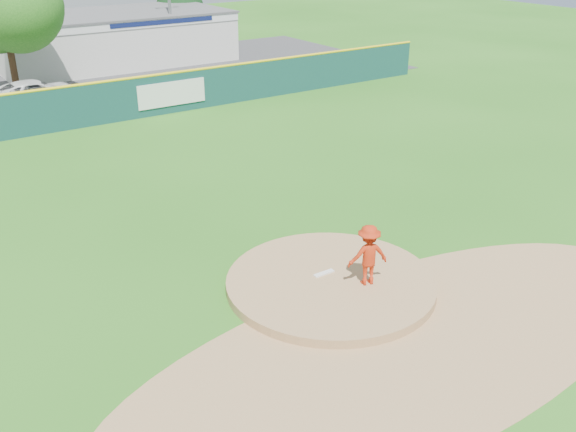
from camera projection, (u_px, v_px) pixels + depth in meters
ground at (331, 287)px, 16.90m from camera, size 120.00×120.00×0.00m
pitchers_mound at (331, 287)px, 16.90m from camera, size 5.50×5.50×0.50m
pitching_rubber at (324, 273)px, 17.02m from camera, size 0.60×0.15×0.04m
infield_dirt_arc at (411, 343)px, 14.65m from camera, size 15.40×15.40×0.01m
parking_lot at (46, 88)px, 37.21m from camera, size 44.00×16.00×0.02m
pitcher at (368, 255)px, 16.27m from camera, size 1.19×0.90×1.63m
van at (37, 93)px, 33.17m from camera, size 4.94×2.29×1.37m
pool_building_grp at (113, 38)px, 43.34m from camera, size 15.20×8.20×3.31m
fence_banners at (43, 113)px, 28.70m from camera, size 16.19×0.04×1.20m
outfield_fence at (96, 102)px, 29.99m from camera, size 40.00×0.14×2.07m
deciduous_tree at (4, 13)px, 32.79m from camera, size 5.60×5.60×7.36m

